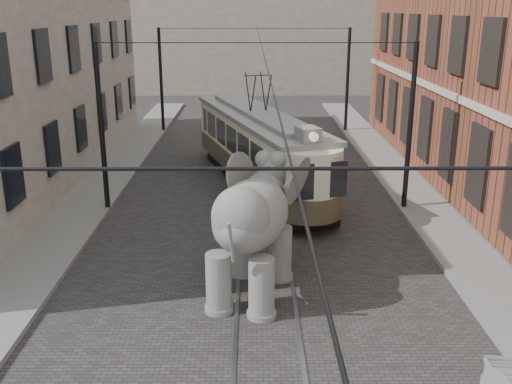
{
  "coord_description": "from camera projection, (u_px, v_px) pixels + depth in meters",
  "views": [
    {
      "loc": [
        -0.33,
        -14.1,
        7.07
      ],
      "look_at": [
        -0.23,
        1.58,
        2.1
      ],
      "focal_mm": 40.94,
      "sensor_mm": 36.0,
      "label": 1
    }
  ],
  "objects": [
    {
      "name": "distant_block",
      "position": [
        256.0,
        8.0,
        51.6
      ],
      "size": [
        28.0,
        10.0,
        14.0
      ],
      "primitive_type": "cube",
      "color": "gray",
      "rests_on": "ground"
    },
    {
      "name": "tram_rails",
      "position": [
        265.0,
        284.0,
        15.58
      ],
      "size": [
        1.54,
        80.0,
        0.02
      ],
      "primitive_type": null,
      "color": "slate",
      "rests_on": "ground"
    },
    {
      "name": "tram",
      "position": [
        258.0,
        131.0,
        23.61
      ],
      "size": [
        5.76,
        11.68,
        4.56
      ],
      "primitive_type": null,
      "rotation": [
        0.0,
        0.0,
        0.31
      ],
      "color": "beige",
      "rests_on": "ground"
    },
    {
      "name": "elephant",
      "position": [
        251.0,
        234.0,
        14.6
      ],
      "size": [
        4.29,
        6.03,
        3.33
      ],
      "primitive_type": null,
      "rotation": [
        0.0,
        0.0,
        -0.26
      ],
      "color": "slate",
      "rests_on": "ground"
    },
    {
      "name": "catenary",
      "position": [
        256.0,
        135.0,
        19.44
      ],
      "size": [
        11.0,
        30.2,
        6.0
      ],
      "primitive_type": null,
      "color": "black",
      "rests_on": "ground"
    },
    {
      "name": "sidewalk_right",
      "position": [
        489.0,
        281.0,
        15.6
      ],
      "size": [
        2.0,
        60.0,
        0.15
      ],
      "primitive_type": "cube",
      "color": "slate",
      "rests_on": "ground"
    },
    {
      "name": "ground",
      "position": [
        265.0,
        285.0,
        15.58
      ],
      "size": [
        120.0,
        120.0,
        0.0
      ],
      "primitive_type": "plane",
      "color": "#3A3836"
    },
    {
      "name": "sidewalk_left",
      "position": [
        21.0,
        283.0,
        15.52
      ],
      "size": [
        2.0,
        60.0,
        0.15
      ],
      "primitive_type": "cube",
      "color": "slate",
      "rests_on": "ground"
    }
  ]
}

